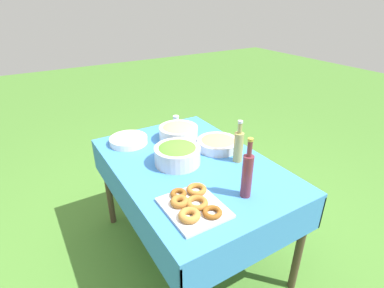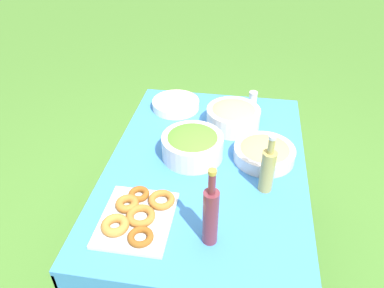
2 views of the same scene
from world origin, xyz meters
TOP-DOWN VIEW (x-y plane):
  - ground_plane at (0.00, 0.00)m, footprint 14.00×14.00m
  - picnic_table at (0.00, 0.00)m, footprint 1.38×0.95m
  - salad_bowl at (0.05, 0.08)m, footprint 0.30×0.30m
  - pasta_bowl at (0.35, -0.10)m, footprint 0.29×0.29m
  - donut_platter at (-0.40, 0.23)m, footprint 0.34×0.30m
  - plate_stack at (0.49, 0.25)m, footprint 0.28×0.28m
  - olive_oil_bottle at (-0.14, -0.28)m, footprint 0.06×0.06m
  - wine_bottle at (-0.46, -0.07)m, footprint 0.06×0.06m
  - bread_bowl at (0.08, -0.27)m, footprint 0.30×0.30m
  - salt_shaker at (0.57, -0.20)m, footprint 0.05×0.05m

SIDE VIEW (x-z plane):
  - ground_plane at x=0.00m, z-range 0.00..0.00m
  - picnic_table at x=0.00m, z-range 0.29..1.07m
  - donut_platter at x=-0.40m, z-range 0.77..0.83m
  - plate_stack at x=0.49m, z-range 0.78..0.83m
  - bread_bowl at x=0.08m, z-range 0.78..0.86m
  - salt_shaker at x=0.57m, z-range 0.78..0.88m
  - pasta_bowl at x=0.35m, z-range 0.78..0.91m
  - salad_bowl at x=0.05m, z-range 0.78..0.92m
  - olive_oil_bottle at x=-0.14m, z-range 0.75..1.04m
  - wine_bottle at x=-0.46m, z-range 0.74..1.09m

